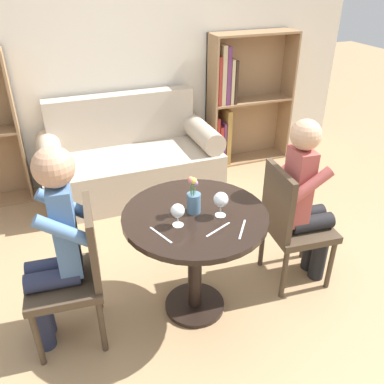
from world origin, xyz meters
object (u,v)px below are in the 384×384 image
object	(u,v)px
chair_right	(291,221)
person_left	(54,246)
flower_vase	(194,198)
bookshelf_right	(238,102)
person_right	(306,201)
chair_left	(75,271)
wine_glass_right	(221,200)
wine_glass_left	(178,211)
couch	(131,162)

from	to	relation	value
chair_right	person_left	world-z (taller)	person_left
chair_right	flower_vase	xyz separation A→B (m)	(-0.72, -0.02, 0.35)
bookshelf_right	person_right	distance (m)	2.05
chair_left	wine_glass_right	size ratio (longest dim) A/B	5.87
bookshelf_right	chair_left	distance (m)	2.82
wine_glass_right	flower_vase	world-z (taller)	flower_vase
bookshelf_right	wine_glass_left	world-z (taller)	bookshelf_right
person_left	flower_vase	size ratio (longest dim) A/B	5.28
wine_glass_right	flower_vase	xyz separation A→B (m)	(-0.13, 0.09, -0.01)
flower_vase	chair_left	bearing A→B (deg)	177.50
bookshelf_right	person_right	bearing A→B (deg)	-103.64
couch	wine_glass_right	world-z (taller)	couch
person_right	wine_glass_right	distance (m)	0.72
couch	flower_vase	world-z (taller)	flower_vase
bookshelf_right	person_left	bearing A→B (deg)	-137.15
couch	chair_left	size ratio (longest dim) A/B	1.88
bookshelf_right	wine_glass_right	world-z (taller)	bookshelf_right
bookshelf_right	flower_vase	bearing A→B (deg)	-122.99
couch	person_left	size ratio (longest dim) A/B	1.33
chair_left	person_right	distance (m)	1.54
chair_right	wine_glass_right	distance (m)	0.70
chair_left	flower_vase	distance (m)	0.80
wine_glass_right	bookshelf_right	bearing A→B (deg)	60.84
chair_left	chair_right	bearing A→B (deg)	94.88
chair_right	flower_vase	distance (m)	0.80
chair_left	person_right	size ratio (longest dim) A/B	0.73
wine_glass_right	person_left	bearing A→B (deg)	171.61
chair_right	wine_glass_left	xyz separation A→B (m)	(-0.85, -0.12, 0.35)
couch	person_left	xyz separation A→B (m)	(-0.81, -1.67, 0.38)
chair_right	wine_glass_right	world-z (taller)	wine_glass_right
couch	flower_vase	bearing A→B (deg)	-89.99
wine_glass_left	flower_vase	distance (m)	0.17
couch	chair_left	xyz separation A→B (m)	(-0.72, -1.69, 0.18)
wine_glass_left	wine_glass_right	xyz separation A→B (m)	(0.26, 0.01, 0.01)
bookshelf_right	wine_glass_left	xyz separation A→B (m)	(-1.43, -2.09, 0.14)
wine_glass_left	chair_right	bearing A→B (deg)	7.70
chair_right	person_left	xyz separation A→B (m)	(-1.53, 0.03, 0.19)
wine_glass_right	flower_vase	distance (m)	0.16
person_right	flower_vase	size ratio (longest dim) A/B	5.11
bookshelf_right	flower_vase	xyz separation A→B (m)	(-1.29, -1.99, 0.15)
wine_glass_right	chair_left	bearing A→B (deg)	171.70
bookshelf_right	chair_left	xyz separation A→B (m)	(-2.01, -1.96, -0.20)
bookshelf_right	chair_right	world-z (taller)	bookshelf_right
couch	wine_glass_left	xyz separation A→B (m)	(-0.13, -1.82, 0.53)
person_left	wine_glass_right	bearing A→B (deg)	87.04
couch	chair_right	bearing A→B (deg)	-67.04
couch	person_left	bearing A→B (deg)	-115.71
couch	person_left	distance (m)	1.89
chair_right	person_left	size ratio (longest dim) A/B	0.71
chair_left	bookshelf_right	bearing A→B (deg)	139.66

